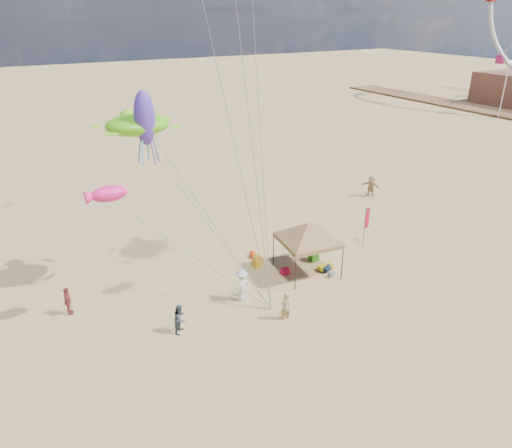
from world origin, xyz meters
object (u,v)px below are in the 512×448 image
object	(u,v)px
canopy_tent	(309,225)
lamp_north	(506,80)
chair_yellow	(257,261)
person_near_b	(180,318)
person_far_a	(68,301)
person_near_c	(242,285)
beach_cart	(326,267)
cooler_blue	(303,241)
person_near_a	(286,306)
person_far_c	(371,186)
feather_flag	(367,220)
chair_green	(314,255)
cooler_red	(285,271)

from	to	relation	value
canopy_tent	lamp_north	world-z (taller)	lamp_north
chair_yellow	person_near_b	bearing A→B (deg)	-149.97
person_far_a	person_near_c	bearing A→B (deg)	-100.90
beach_cart	person_near_b	distance (m)	10.20
canopy_tent	cooler_blue	world-z (taller)	canopy_tent
beach_cart	cooler_blue	bearing A→B (deg)	76.35
person_near_a	person_far_a	size ratio (longest dim) A/B	0.98
person_far_c	lamp_north	world-z (taller)	lamp_north
person_near_a	person_near_c	distance (m)	2.97
feather_flag	lamp_north	xyz separation A→B (m)	(46.04, 22.22, 3.58)
person_near_a	person_far_a	xyz separation A→B (m)	(-9.69, 6.08, 0.01)
chair_green	person_near_b	bearing A→B (deg)	-165.04
cooler_red	person_near_b	world-z (taller)	person_near_b
canopy_tent	beach_cart	world-z (taller)	canopy_tent
person_near_c	lamp_north	xyz separation A→B (m)	(56.37, 23.80, 4.58)
person_near_c	person_far_c	size ratio (longest dim) A/B	1.02
canopy_tent	person_near_b	bearing A→B (deg)	-169.04
person_near_a	person_near_b	xyz separation A→B (m)	(-5.13, 1.72, -0.00)
beach_cart	person_far_c	distance (m)	14.02
cooler_blue	person_far_a	bearing A→B (deg)	-177.33
person_far_a	chair_green	bearing A→B (deg)	-86.06
cooler_red	person_near_a	world-z (taller)	person_near_a
canopy_tent	person_far_c	world-z (taller)	canopy_tent
person_far_a	chair_yellow	bearing A→B (deg)	-82.36
canopy_tent	person_near_b	world-z (taller)	canopy_tent
cooler_blue	beach_cart	size ratio (longest dim) A/B	0.60
beach_cart	person_near_c	size ratio (longest dim) A/B	0.48
feather_flag	cooler_red	xyz separation A→B (m)	(-6.74, -0.44, -1.74)
canopy_tent	beach_cart	size ratio (longest dim) A/B	6.87
chair_yellow	chair_green	bearing A→B (deg)	-17.68
feather_flag	person_near_c	world-z (taller)	feather_flag
canopy_tent	feather_flag	world-z (taller)	canopy_tent
canopy_tent	cooler_red	bearing A→B (deg)	160.89
cooler_red	chair_yellow	bearing A→B (deg)	120.25
person_near_c	person_far_c	world-z (taller)	person_near_c
cooler_red	person_near_a	distance (m)	4.65
beach_cart	chair_green	bearing A→B (deg)	86.97
cooler_red	person_near_c	xyz separation A→B (m)	(-3.59, -1.14, 0.75)
lamp_north	cooler_blue	bearing A→B (deg)	-158.21
feather_flag	person_far_a	xyz separation A→B (m)	(-18.92, 1.75, -1.14)
chair_yellow	person_near_c	distance (m)	3.89
person_near_b	feather_flag	bearing A→B (deg)	-33.82
chair_yellow	person_far_a	bearing A→B (deg)	177.34
chair_green	person_far_c	size ratio (longest dim) A/B	0.38
person_near_b	beach_cart	bearing A→B (deg)	-36.60
chair_yellow	person_far_c	size ratio (longest dim) A/B	0.38
canopy_tent	cooler_red	size ratio (longest dim) A/B	11.44
feather_flag	person_far_c	distance (m)	9.99
chair_green	chair_yellow	bearing A→B (deg)	162.32
cooler_blue	chair_green	world-z (taller)	chair_green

